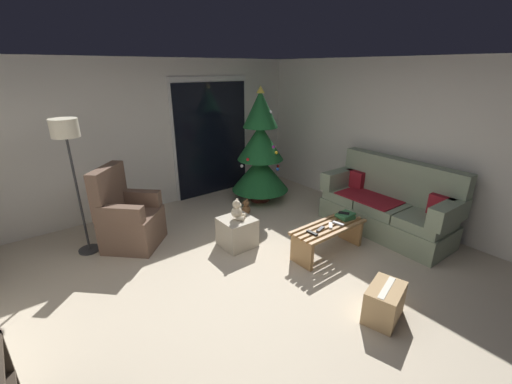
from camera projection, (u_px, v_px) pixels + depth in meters
ground_plane at (266, 286)px, 3.74m from camera, size 7.00×7.00×0.00m
wall_back at (152, 136)px, 5.55m from camera, size 5.72×0.12×2.50m
wall_right at (412, 145)px, 4.94m from camera, size 0.12×6.00×2.50m
patio_door_frame at (212, 137)px, 6.19m from camera, size 1.60×0.02×2.20m
patio_door_glass at (212, 140)px, 6.20m from camera, size 1.50×0.02×2.10m
couch at (388, 206)px, 4.89m from camera, size 0.83×1.96×1.08m
coffee_table at (328, 235)px, 4.33m from camera, size 1.10×0.40×0.40m
remote_silver at (338, 224)px, 4.31m from camera, size 0.07×0.16×0.02m
remote_white at (331, 226)px, 4.25m from camera, size 0.15×0.14×0.02m
remote_black at (312, 233)px, 4.07m from camera, size 0.05×0.16×0.02m
remote_graphite at (321, 229)px, 4.16m from camera, size 0.16×0.08×0.02m
book_stack at (345, 216)px, 4.48m from camera, size 0.26×0.23×0.07m
cell_phone at (344, 213)px, 4.46m from camera, size 0.13×0.16×0.01m
christmas_tree at (260, 153)px, 5.84m from camera, size 1.04×1.04×2.06m
armchair at (128, 219)px, 4.48m from camera, size 0.97×0.97×1.13m
floor_lamp at (67, 142)px, 3.93m from camera, size 0.32×0.32×1.78m
ottoman at (237, 232)px, 4.53m from camera, size 0.44×0.44×0.41m
teddy_bear_cream at (237, 211)px, 4.41m from camera, size 0.21×0.22×0.29m
teddy_bear_chestnut_by_tree at (246, 208)px, 5.50m from camera, size 0.21×0.22×0.29m
cardboard_box_taped_mid_floor at (384, 303)px, 3.21m from camera, size 0.51×0.40×0.36m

